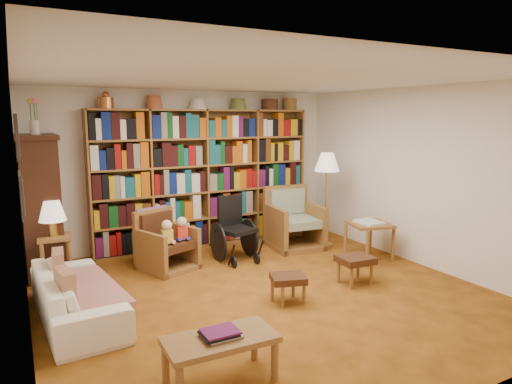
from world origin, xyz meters
TOP-DOWN VIEW (x-y plane):
  - floor at (0.00, 0.00)m, footprint 5.00×5.00m
  - ceiling at (0.00, 0.00)m, footprint 5.00×5.00m
  - wall_back at (0.00, 2.50)m, footprint 5.00×0.00m
  - wall_front at (0.00, -2.50)m, footprint 5.00×0.00m
  - wall_left at (-2.50, 0.00)m, footprint 0.00×5.00m
  - wall_right at (2.50, 0.00)m, footprint 0.00×5.00m
  - bookshelf at (0.20, 2.33)m, footprint 3.60×0.30m
  - curio_cabinet at (-2.25, 2.00)m, footprint 0.50×0.95m
  - framed_pictures at (-2.48, 0.30)m, footprint 0.03×0.52m
  - sofa at (-2.05, 0.31)m, footprint 1.82×0.80m
  - sofa_throw at (-2.00, 0.31)m, footprint 0.85×1.38m
  - cushion_left at (-2.18, 0.66)m, footprint 0.15×0.38m
  - cushion_right at (-2.18, -0.04)m, footprint 0.17×0.38m
  - side_table_lamp at (-2.15, 1.56)m, footprint 0.41×0.41m
  - table_lamp at (-2.15, 1.56)m, footprint 0.33×0.33m
  - armchair_leather at (-0.75, 1.46)m, footprint 0.89×0.88m
  - armchair_sage at (1.37, 1.57)m, footprint 0.85×0.88m
  - wheelchair at (0.26, 1.39)m, footprint 0.57×0.75m
  - floor_lamp at (1.88, 1.34)m, footprint 0.40×0.40m
  - side_table_papers at (1.99, 0.42)m, footprint 0.68×0.68m
  - footstool_a at (0.11, -0.36)m, footprint 0.46×0.42m
  - footstool_b at (1.17, -0.26)m, footprint 0.44×0.38m
  - coffee_table at (-1.19, -1.44)m, footprint 0.89×0.46m

SIDE VIEW (x-z plane):
  - floor at x=0.00m, z-range 0.00..0.00m
  - sofa at x=-2.05m, z-range 0.00..0.52m
  - footstool_a at x=0.11m, z-range 0.10..0.42m
  - footstool_b at x=1.17m, z-range 0.11..0.47m
  - sofa_throw at x=-2.00m, z-range 0.28..0.32m
  - coffee_table at x=-1.19m, z-range 0.11..0.54m
  - armchair_leather at x=-0.75m, z-range -0.07..0.76m
  - armchair_sage at x=1.37m, z-range -0.11..0.85m
  - wheelchair at x=0.26m, z-range -0.04..0.89m
  - side_table_lamp at x=-2.15m, z-range 0.14..0.74m
  - cushion_left at x=-2.18m, z-range 0.27..0.63m
  - cushion_right at x=-2.18m, z-range 0.26..0.64m
  - side_table_papers at x=1.99m, z-range 0.18..0.76m
  - table_lamp at x=-2.15m, z-range 0.69..1.14m
  - curio_cabinet at x=-2.25m, z-range -0.25..2.15m
  - bookshelf at x=0.20m, z-range -0.04..2.38m
  - wall_back at x=0.00m, z-range -1.25..3.75m
  - wall_front at x=0.00m, z-range -1.25..3.75m
  - wall_left at x=-2.50m, z-range -1.25..3.75m
  - wall_right at x=2.50m, z-range -1.25..3.75m
  - floor_lamp at x=1.88m, z-range 0.55..2.07m
  - framed_pictures at x=-2.48m, z-range 1.14..2.11m
  - ceiling at x=0.00m, z-range 2.50..2.50m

